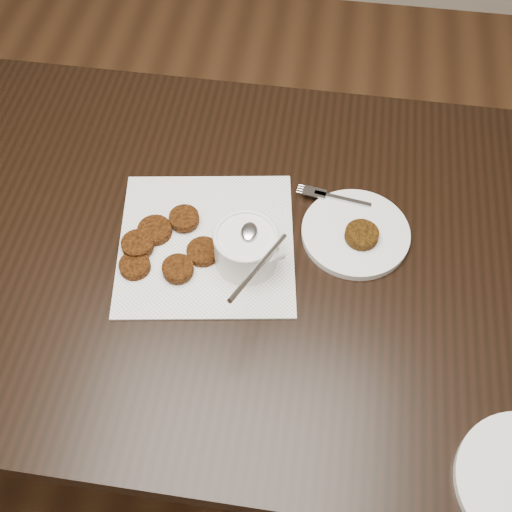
{
  "coord_description": "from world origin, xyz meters",
  "views": [
    {
      "loc": [
        0.17,
        -0.44,
        1.63
      ],
      "look_at": [
        0.08,
        0.12,
        0.8
      ],
      "focal_mm": 44.96,
      "sensor_mm": 36.0,
      "label": 1
    }
  ],
  "objects_px": {
    "napkin": "(206,243)",
    "sauce_ramekin": "(246,235)",
    "plate_with_patty": "(356,231)",
    "table": "(194,341)"
  },
  "relations": [
    {
      "from": "napkin",
      "to": "plate_with_patty",
      "type": "bearing_deg",
      "value": 12.21
    },
    {
      "from": "table",
      "to": "napkin",
      "type": "height_order",
      "value": "napkin"
    },
    {
      "from": "napkin",
      "to": "plate_with_patty",
      "type": "distance_m",
      "value": 0.25
    },
    {
      "from": "table",
      "to": "sauce_ramekin",
      "type": "distance_m",
      "value": 0.47
    },
    {
      "from": "sauce_ramekin",
      "to": "table",
      "type": "bearing_deg",
      "value": 169.14
    },
    {
      "from": "table",
      "to": "sauce_ramekin",
      "type": "height_order",
      "value": "sauce_ramekin"
    },
    {
      "from": "table",
      "to": "sauce_ramekin",
      "type": "bearing_deg",
      "value": -10.86
    },
    {
      "from": "napkin",
      "to": "table",
      "type": "bearing_deg",
      "value": -177.67
    },
    {
      "from": "sauce_ramekin",
      "to": "plate_with_patty",
      "type": "xyz_separation_m",
      "value": [
        0.18,
        0.08,
        -0.06
      ]
    },
    {
      "from": "napkin",
      "to": "sauce_ramekin",
      "type": "xyz_separation_m",
      "value": [
        0.07,
        -0.03,
        0.07
      ]
    }
  ]
}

